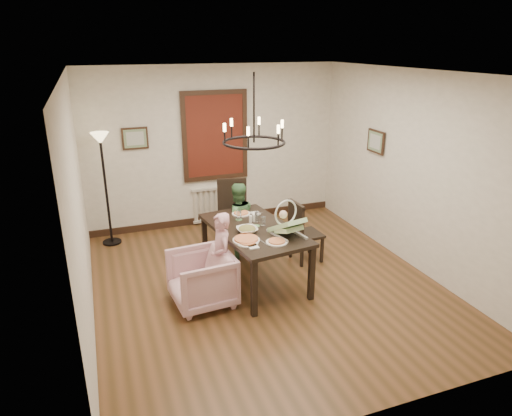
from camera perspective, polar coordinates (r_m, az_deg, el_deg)
room_shell at (r=6.14m, az=0.08°, el=3.63°), size 4.51×5.00×2.81m
dining_table at (r=6.15m, az=-0.24°, el=-3.24°), size 1.17×1.80×0.79m
chair_far at (r=7.31m, az=-2.88°, el=-0.74°), size 0.57×0.57×1.08m
chair_right at (r=6.87m, az=6.37°, el=-2.84°), size 0.45×0.45×0.96m
armchair at (r=5.81m, az=-6.80°, el=-8.79°), size 0.82×0.80×0.69m
elderly_woman at (r=5.84m, az=-4.36°, el=-7.00°), size 0.24×0.36×0.97m
seated_man at (r=6.93m, az=-2.36°, el=-2.37°), size 0.48×0.38×0.98m
baby_bouncer at (r=5.84m, az=3.89°, el=-1.96°), size 0.47×0.56×0.32m
salad_bowl at (r=5.96m, az=-1.11°, el=-2.71°), size 0.33×0.33×0.08m
pizza_platter at (r=5.72m, az=-1.23°, el=-3.95°), size 0.34×0.34×0.04m
drinking_glass at (r=6.16m, az=0.90°, el=-1.72°), size 0.06×0.06×0.12m
window_blinds at (r=8.03m, az=-5.14°, el=8.95°), size 1.00×0.03×1.40m
radiator at (r=8.38m, az=-4.91°, el=0.56°), size 0.92×0.12×0.62m
picture_back at (r=7.80m, az=-14.88°, el=8.41°), size 0.42×0.03×0.36m
picture_right at (r=7.54m, az=14.75°, el=8.04°), size 0.03×0.42×0.36m
floor_lamp at (r=7.64m, az=-18.22°, el=2.01°), size 0.30×0.30×1.80m
chandelier at (r=5.77m, az=-0.25°, el=8.20°), size 0.80×0.80×0.04m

